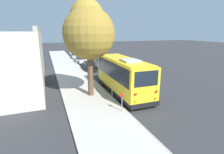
{
  "coord_description": "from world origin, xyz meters",
  "views": [
    {
      "loc": [
        -13.33,
        6.75,
        5.78
      ],
      "look_at": [
        2.48,
        0.71,
        1.3
      ],
      "focal_mm": 28.0,
      "sensor_mm": 36.0,
      "label": 1
    }
  ],
  "objects_px": {
    "street_tree": "(89,30)",
    "sign_post_near": "(122,102)",
    "shuttle_bus": "(123,74)",
    "parked_sedan_tan": "(73,53)",
    "parked_sedan_white": "(81,60)",
    "fire_hydrant": "(89,74)",
    "sign_post_far": "(112,93)",
    "parked_sedan_black": "(89,66)",
    "parked_sedan_silver": "(75,55)"
  },
  "relations": [
    {
      "from": "parked_sedan_black",
      "to": "shuttle_bus",
      "type": "bearing_deg",
      "value": -174.91
    },
    {
      "from": "sign_post_far",
      "to": "fire_hydrant",
      "type": "distance_m",
      "value": 8.28
    },
    {
      "from": "street_tree",
      "to": "fire_hydrant",
      "type": "xyz_separation_m",
      "value": [
        6.04,
        -1.26,
        -5.28
      ]
    },
    {
      "from": "parked_sedan_tan",
      "to": "fire_hydrant",
      "type": "xyz_separation_m",
      "value": [
        -23.04,
        1.54,
        -0.05
      ]
    },
    {
      "from": "parked_sedan_silver",
      "to": "sign_post_far",
      "type": "height_order",
      "value": "sign_post_far"
    },
    {
      "from": "parked_sedan_black",
      "to": "parked_sedan_silver",
      "type": "xyz_separation_m",
      "value": [
        12.63,
        0.03,
        -0.01
      ]
    },
    {
      "from": "sign_post_far",
      "to": "parked_sedan_silver",
      "type": "bearing_deg",
      "value": -2.79
    },
    {
      "from": "fire_hydrant",
      "to": "sign_post_near",
      "type": "bearing_deg",
      "value": 179.92
    },
    {
      "from": "parked_sedan_white",
      "to": "fire_hydrant",
      "type": "distance_m",
      "value": 11.04
    },
    {
      "from": "parked_sedan_tan",
      "to": "parked_sedan_white",
      "type": "bearing_deg",
      "value": -176.66
    },
    {
      "from": "parked_sedan_tan",
      "to": "sign_post_far",
      "type": "distance_m",
      "value": 31.36
    },
    {
      "from": "parked_sedan_white",
      "to": "street_tree",
      "type": "relative_size",
      "value": 0.55
    },
    {
      "from": "parked_sedan_tan",
      "to": "sign_post_far",
      "type": "height_order",
      "value": "sign_post_far"
    },
    {
      "from": "street_tree",
      "to": "fire_hydrant",
      "type": "bearing_deg",
      "value": -11.74
    },
    {
      "from": "sign_post_near",
      "to": "sign_post_far",
      "type": "relative_size",
      "value": 0.98
    },
    {
      "from": "shuttle_bus",
      "to": "street_tree",
      "type": "xyz_separation_m",
      "value": [
        0.23,
        3.09,
        4.0
      ]
    },
    {
      "from": "sign_post_near",
      "to": "street_tree",
      "type": "bearing_deg",
      "value": 16.43
    },
    {
      "from": "parked_sedan_silver",
      "to": "street_tree",
      "type": "height_order",
      "value": "street_tree"
    },
    {
      "from": "shuttle_bus",
      "to": "parked_sedan_white",
      "type": "xyz_separation_m",
      "value": [
        17.23,
        0.6,
        -1.22
      ]
    },
    {
      "from": "parked_sedan_black",
      "to": "sign_post_far",
      "type": "bearing_deg",
      "value": 176.58
    },
    {
      "from": "parked_sedan_white",
      "to": "parked_sedan_black",
      "type": "bearing_deg",
      "value": 175.69
    },
    {
      "from": "parked_sedan_black",
      "to": "parked_sedan_white",
      "type": "relative_size",
      "value": 0.92
    },
    {
      "from": "street_tree",
      "to": "shuttle_bus",
      "type": "bearing_deg",
      "value": -94.25
    },
    {
      "from": "shuttle_bus",
      "to": "parked_sedan_tan",
      "type": "bearing_deg",
      "value": 1.2
    },
    {
      "from": "parked_sedan_tan",
      "to": "sign_post_near",
      "type": "bearing_deg",
      "value": -177.9
    },
    {
      "from": "parked_sedan_black",
      "to": "fire_hydrant",
      "type": "distance_m",
      "value": 4.98
    },
    {
      "from": "parked_sedan_silver",
      "to": "sign_post_far",
      "type": "xyz_separation_m",
      "value": [
        -25.71,
        1.25,
        0.24
      ]
    },
    {
      "from": "parked_sedan_silver",
      "to": "sign_post_near",
      "type": "height_order",
      "value": "sign_post_near"
    },
    {
      "from": "parked_sedan_black",
      "to": "parked_sedan_tan",
      "type": "xyz_separation_m",
      "value": [
        18.23,
        -0.26,
        -0.01
      ]
    },
    {
      "from": "parked_sedan_black",
      "to": "sign_post_far",
      "type": "distance_m",
      "value": 13.15
    },
    {
      "from": "shuttle_bus",
      "to": "sign_post_near",
      "type": "xyz_separation_m",
      "value": [
        -3.98,
        1.85,
        -0.99
      ]
    },
    {
      "from": "shuttle_bus",
      "to": "fire_hydrant",
      "type": "distance_m",
      "value": 6.66
    },
    {
      "from": "street_tree",
      "to": "sign_post_near",
      "type": "distance_m",
      "value": 6.64
    },
    {
      "from": "parked_sedan_silver",
      "to": "sign_post_far",
      "type": "distance_m",
      "value": 25.75
    },
    {
      "from": "parked_sedan_white",
      "to": "sign_post_near",
      "type": "bearing_deg",
      "value": 171.98
    },
    {
      "from": "parked_sedan_black",
      "to": "street_tree",
      "type": "xyz_separation_m",
      "value": [
        -10.85,
        2.53,
        5.23
      ]
    },
    {
      "from": "street_tree",
      "to": "fire_hydrant",
      "type": "distance_m",
      "value": 8.12
    },
    {
      "from": "sign_post_near",
      "to": "fire_hydrant",
      "type": "xyz_separation_m",
      "value": [
        10.25,
        -0.01,
        -0.3
      ]
    },
    {
      "from": "parked_sedan_white",
      "to": "parked_sedan_tan",
      "type": "xyz_separation_m",
      "value": [
        12.08,
        -0.3,
        -0.02
      ]
    },
    {
      "from": "parked_sedan_white",
      "to": "street_tree",
      "type": "distance_m",
      "value": 17.96
    },
    {
      "from": "street_tree",
      "to": "parked_sedan_tan",
      "type": "bearing_deg",
      "value": -5.49
    },
    {
      "from": "parked_sedan_white",
      "to": "sign_post_far",
      "type": "relative_size",
      "value": 3.31
    },
    {
      "from": "parked_sedan_tan",
      "to": "street_tree",
      "type": "bearing_deg",
      "value": 179.29
    },
    {
      "from": "parked_sedan_silver",
      "to": "sign_post_near",
      "type": "bearing_deg",
      "value": -179.68
    },
    {
      "from": "parked_sedan_black",
      "to": "sign_post_far",
      "type": "relative_size",
      "value": 3.02
    },
    {
      "from": "street_tree",
      "to": "sign_post_near",
      "type": "height_order",
      "value": "street_tree"
    },
    {
      "from": "fire_hydrant",
      "to": "sign_post_far",
      "type": "bearing_deg",
      "value": 179.9
    },
    {
      "from": "sign_post_near",
      "to": "parked_sedan_black",
      "type": "bearing_deg",
      "value": -4.88
    },
    {
      "from": "parked_sedan_white",
      "to": "parked_sedan_silver",
      "type": "bearing_deg",
      "value": -4.69
    },
    {
      "from": "parked_sedan_tan",
      "to": "fire_hydrant",
      "type": "relative_size",
      "value": 5.6
    }
  ]
}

